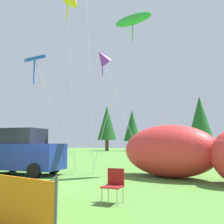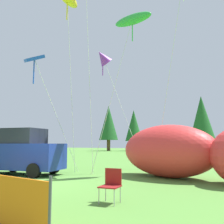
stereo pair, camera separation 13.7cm
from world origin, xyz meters
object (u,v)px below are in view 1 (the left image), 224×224
Objects in this scene: parked_car at (23,152)px; kite_blue_box at (35,60)px; kite_green_fish at (132,20)px; folding_chair at (114,183)px; inflatable_cat at (183,153)px; kite_purple_delta at (103,58)px.

kite_blue_box reaches higher than parked_car.
kite_green_fish reaches higher than kite_blue_box.
kite_green_fish reaches higher than parked_car.
folding_chair is 0.13× the size of inflatable_cat.
inflatable_cat is 8.48m from kite_blue_box.
folding_chair is 0.10× the size of kite_green_fish.
inflatable_cat is (7.59, 1.91, -0.00)m from parked_car.
kite_purple_delta is (-4.75, 8.59, 6.93)m from folding_chair.
parked_car is 0.62× the size of inflatable_cat.
folding_chair is at bearing -34.34° from parked_car.
parked_car is at bearing -145.19° from kite_green_fish.
kite_purple_delta reaches higher than parked_car.
parked_car is 0.52× the size of kite_purple_delta.
kite_blue_box is (-1.05, -5.44, -1.73)m from kite_purple_delta.
kite_green_fish is 6.06m from kite_blue_box.
parked_car is 8.40m from kite_purple_delta.
kite_blue_box reaches higher than inflatable_cat.
parked_car is at bearing -146.85° from inflatable_cat.
kite_green_fish is at bearing -33.45° from kite_purple_delta.
folding_chair is 0.11× the size of kite_purple_delta.
parked_car is 7.43m from folding_chair.
folding_chair is (6.59, -3.38, -0.60)m from parked_car.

